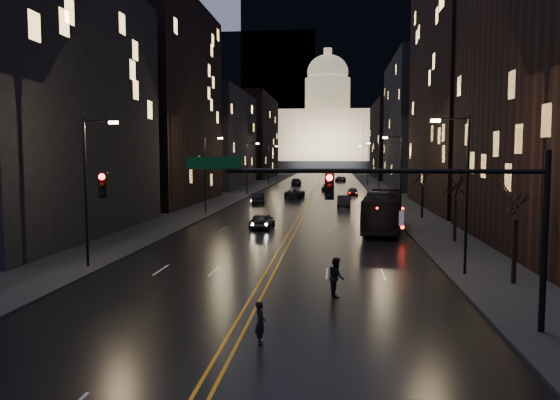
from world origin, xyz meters
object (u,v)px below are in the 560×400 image
(traffic_signal, at_px, (393,200))
(receding_car_a, at_px, (344,202))
(bus, at_px, (383,211))
(oncoming_car_b, at_px, (258,198))
(pedestrian_a, at_px, (260,323))
(oncoming_car_a, at_px, (262,221))
(pedestrian_b, at_px, (336,277))

(traffic_signal, xyz_separation_m, receding_car_a, (-0.98, 49.74, -4.31))
(traffic_signal, relative_size, bus, 1.35)
(oncoming_car_b, height_order, pedestrian_a, oncoming_car_b)
(oncoming_car_a, xyz_separation_m, receding_car_a, (7.80, 21.33, 0.04))
(oncoming_car_b, xyz_separation_m, pedestrian_a, (7.80, -55.14, -0.04))
(traffic_signal, distance_m, pedestrian_a, 6.77)
(bus, distance_m, oncoming_car_b, 28.71)
(bus, bearing_deg, traffic_signal, -86.70)
(bus, relative_size, receding_car_a, 2.66)
(oncoming_car_b, bearing_deg, oncoming_car_a, 91.77)
(pedestrian_a, bearing_deg, receding_car_a, -19.60)
(oncoming_car_b, distance_m, pedestrian_a, 55.69)
(traffic_signal, distance_m, receding_car_a, 49.94)
(traffic_signal, bearing_deg, receding_car_a, 91.13)
(bus, bearing_deg, oncoming_car_b, 128.68)
(bus, height_order, pedestrian_a, bus)
(traffic_signal, xyz_separation_m, oncoming_car_b, (-12.62, 53.15, -4.28))
(oncoming_car_b, relative_size, receding_car_a, 1.04)
(receding_car_a, distance_m, pedestrian_a, 51.88)
(receding_car_a, relative_size, pedestrian_a, 3.05)
(oncoming_car_a, height_order, pedestrian_a, pedestrian_a)
(oncoming_car_a, height_order, oncoming_car_b, oncoming_car_b)
(bus, height_order, receding_car_a, bus)
(traffic_signal, distance_m, oncoming_car_a, 30.05)
(pedestrian_a, bearing_deg, traffic_signal, -82.89)
(receding_car_a, bearing_deg, bus, -80.37)
(oncoming_car_b, xyz_separation_m, receding_car_a, (11.64, -3.41, -0.03))
(bus, height_order, oncoming_car_b, bus)
(bus, distance_m, pedestrian_b, 23.95)
(oncoming_car_a, bearing_deg, pedestrian_a, 103.20)
(traffic_signal, distance_m, bus, 28.83)
(bus, bearing_deg, pedestrian_b, -92.60)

